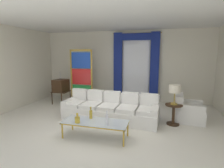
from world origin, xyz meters
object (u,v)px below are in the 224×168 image
coffee_table (95,123)px  vintage_tv (61,86)px  bottle_amber_squat (77,119)px  stained_glass_divider (81,78)px  armchair_white (188,111)px  peacock_figurine (89,100)px  round_side_table (173,113)px  bottle_blue_decanter (107,119)px  couch_white_long (111,109)px  bottle_crystal_tall (91,114)px  table_lamp_brass (175,90)px

coffee_table → vintage_tv: 3.50m
bottle_amber_squat → stained_glass_divider: bearing=112.6°
coffee_table → bottle_amber_squat: 0.44m
armchair_white → stained_glass_divider: stained_glass_divider is taller
peacock_figurine → round_side_table: round_side_table is taller
coffee_table → bottle_blue_decanter: (0.34, -0.16, 0.18)m
couch_white_long → bottle_amber_squat: bearing=-105.2°
bottle_crystal_tall → table_lamp_brass: table_lamp_brass is taller
bottle_blue_decanter → vintage_tv: bearing=136.0°
bottle_amber_squat → vintage_tv: bearing=127.1°
bottle_amber_squat → armchair_white: 3.35m
stained_glass_divider → peacock_figurine: (0.43, -0.33, -0.84)m
coffee_table → stained_glass_divider: (-1.62, 2.79, 0.68)m
couch_white_long → peacock_figurine: (-1.22, 1.16, -0.09)m
bottle_blue_decanter → bottle_amber_squat: bottle_blue_decanter is taller
bottle_amber_squat → stained_glass_divider: (-1.24, 2.99, 0.56)m
vintage_tv → peacock_figurine: (1.23, -0.04, -0.51)m
round_side_table → coffee_table: bearing=-144.7°
vintage_tv → table_lamp_brass: (4.31, -1.17, 0.30)m
vintage_tv → stained_glass_divider: bearing=19.7°
coffee_table → peacock_figurine: 2.74m
vintage_tv → stained_glass_divider: stained_glass_divider is taller
stained_glass_divider → bottle_amber_squat: bearing=-67.4°
vintage_tv → table_lamp_brass: 4.47m
bottle_crystal_tall → stained_glass_divider: stained_glass_divider is taller
couch_white_long → bottle_crystal_tall: couch_white_long is taller
peacock_figurine → table_lamp_brass: (3.08, -1.13, 0.81)m
vintage_tv → peacock_figurine: 1.33m
armchair_white → couch_white_long: bearing=-168.3°
bottle_amber_squat → stained_glass_divider: size_ratio=0.11×
round_side_table → stained_glass_divider: bearing=157.5°
stained_glass_divider → round_side_table: 3.86m
bottle_amber_squat → round_side_table: size_ratio=0.40×
armchair_white → peacock_figurine: (-3.52, 0.69, -0.07)m
bottle_amber_squat → table_lamp_brass: 2.79m
couch_white_long → vintage_tv: vintage_tv is taller
stained_glass_divider → table_lamp_brass: size_ratio=3.86×
bottle_amber_squat → stained_glass_divider: 3.29m
bottle_crystal_tall → bottle_amber_squat: bottle_crystal_tall is taller
coffee_table → round_side_table: size_ratio=2.66×
coffee_table → stained_glass_divider: bearing=120.1°
coffee_table → armchair_white: armchair_white is taller
bottle_crystal_tall → vintage_tv: 3.26m
peacock_figurine → table_lamp_brass: bearing=-20.1°
bottle_crystal_tall → round_side_table: size_ratio=0.51×
bottle_blue_decanter → round_side_table: 2.16m
bottle_blue_decanter → armchair_white: size_ratio=0.39×
peacock_figurine → bottle_amber_squat: bearing=-73.0°
coffee_table → table_lamp_brass: bearing=35.3°
bottle_blue_decanter → bottle_crystal_tall: bearing=149.0°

